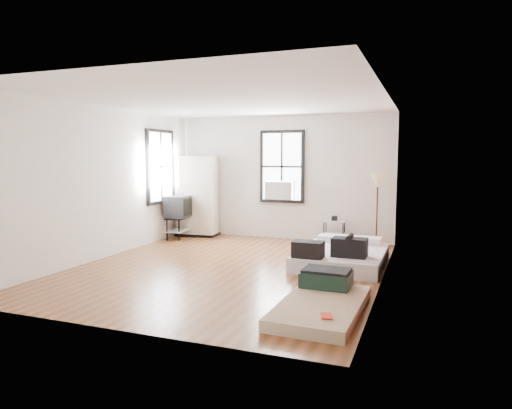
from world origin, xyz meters
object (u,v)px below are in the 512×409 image
at_px(side_table, 334,226).
at_px(floor_lamp, 378,185).
at_px(mattress_bare, 323,299).
at_px(wardrobe, 197,196).
at_px(tv_stand, 178,208).
at_px(mattress_main, 341,255).

height_order(side_table, floor_lamp, floor_lamp).
xyz_separation_m(mattress_bare, floor_lamp, (0.22, 4.17, 1.18)).
bearing_deg(side_table, wardrobe, -178.77).
bearing_deg(wardrobe, side_table, -5.19).
bearing_deg(mattress_bare, tv_stand, 140.31).
distance_m(floor_lamp, tv_stand, 4.44).
bearing_deg(mattress_bare, mattress_main, 96.03).
bearing_deg(wardrobe, tv_stand, -118.18).
height_order(mattress_bare, wardrobe, wardrobe).
bearing_deg(mattress_main, side_table, 104.99).
distance_m(mattress_main, tv_stand, 4.19).
relative_size(mattress_main, wardrobe, 1.03).
bearing_deg(tv_stand, mattress_main, -24.47).
xyz_separation_m(mattress_bare, wardrobe, (-3.93, 4.17, 0.83)).
relative_size(mattress_main, side_table, 3.23).
relative_size(floor_lamp, tv_stand, 1.55).
bearing_deg(floor_lamp, side_table, 175.49).
xyz_separation_m(mattress_bare, tv_stand, (-4.15, 3.63, 0.59)).
height_order(wardrobe, floor_lamp, wardrobe).
distance_m(mattress_main, mattress_bare, 2.38).
relative_size(wardrobe, tv_stand, 1.92).
xyz_separation_m(mattress_bare, side_table, (-0.67, 4.24, 0.29)).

